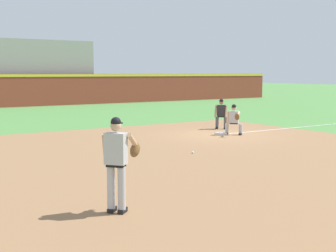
{
  "coord_description": "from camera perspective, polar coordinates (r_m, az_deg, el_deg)",
  "views": [
    {
      "loc": [
        -13.07,
        -15.64,
        2.69
      ],
      "look_at": [
        -6.35,
        -5.44,
        1.3
      ],
      "focal_mm": 50.0,
      "sensor_mm": 36.0,
      "label": 1
    }
  ],
  "objects": [
    {
      "name": "baseball",
      "position": [
        15.72,
        3.04,
        -3.23
      ],
      "size": [
        0.07,
        0.07,
        0.07
      ],
      "primitive_type": "sphere",
      "color": "white",
      "rests_on": "ground"
    },
    {
      "name": "infield_dirt_patch",
      "position": [
        14.77,
        2.57,
        -3.99
      ],
      "size": [
        18.0,
        18.0,
        0.01
      ],
      "primitive_type": "cube",
      "color": "#936B47",
      "rests_on": "ground"
    },
    {
      "name": "foul_line_stripe",
      "position": [
        24.47,
        16.53,
        -0.07
      ],
      "size": [
        11.13,
        0.1,
        0.0
      ],
      "primitive_type": "cube",
      "color": "white",
      "rests_on": "ground"
    },
    {
      "name": "outfield_wall",
      "position": [
        39.86,
        -14.25,
        4.42
      ],
      "size": [
        48.0,
        0.54,
        2.6
      ],
      "color": "brown",
      "rests_on": "ground"
    },
    {
      "name": "umpire",
      "position": [
        22.61,
        6.51,
        1.64
      ],
      "size": [
        0.67,
        0.68,
        1.46
      ],
      "color": "black",
      "rests_on": "ground"
    },
    {
      "name": "first_base_bag",
      "position": [
        20.55,
        6.47,
        -0.94
      ],
      "size": [
        0.38,
        0.38,
        0.09
      ],
      "primitive_type": "cube",
      "color": "white",
      "rests_on": "ground"
    },
    {
      "name": "pitcher",
      "position": [
        9.0,
        -6.17,
        -3.98
      ],
      "size": [
        0.85,
        0.56,
        1.86
      ],
      "color": "black",
      "rests_on": "ground"
    },
    {
      "name": "first_baseman",
      "position": [
        20.49,
        8.05,
        0.95
      ],
      "size": [
        0.78,
        1.07,
        1.34
      ],
      "color": "black",
      "rests_on": "ground"
    },
    {
      "name": "stadium_seating_block",
      "position": [
        42.99,
        -15.77,
        6.33
      ],
      "size": [
        8.72,
        5.05,
        5.45
      ],
      "color": "gray",
      "rests_on": "ground"
    },
    {
      "name": "ground_plane",
      "position": [
        20.56,
        6.47,
        -1.07
      ],
      "size": [
        160.0,
        160.0,
        0.0
      ],
      "primitive_type": "plane",
      "color": "#518942"
    }
  ]
}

